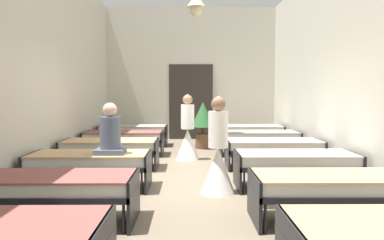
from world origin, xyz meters
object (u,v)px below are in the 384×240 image
potted_plant (203,120)px  nurse_mid_aisle (218,159)px  bed_right_row_5 (249,130)px  patient_seated_primary (110,135)px  bed_right_row_3 (273,146)px  bed_right_row_2 (295,161)px  bed_right_row_4 (259,137)px  bed_left_row_2 (90,161)px  bed_left_row_1 (55,186)px  bed_left_row_4 (124,137)px  bed_left_row_5 (133,130)px  nurse_near_aisle (188,136)px  bed_left_row_3 (110,147)px  bed_right_row_1 (333,186)px

potted_plant → nurse_mid_aisle: bearing=-89.2°
bed_right_row_5 → patient_seated_primary: size_ratio=2.37×
bed_right_row_3 → potted_plant: (-1.33, 2.66, 0.34)m
bed_right_row_2 → bed_right_row_4: same height
bed_left_row_2 → bed_right_row_5: size_ratio=1.00×
nurse_mid_aisle → patient_seated_primary: bearing=-36.6°
bed_right_row_5 → nurse_mid_aisle: (-1.26, -5.08, 0.09)m
bed_left_row_1 → nurse_mid_aisle: nurse_mid_aisle is taller
bed_left_row_4 → bed_left_row_1: bearing=-90.0°
bed_right_row_4 → bed_left_row_5: 3.65m
nurse_mid_aisle → nurse_near_aisle: bearing=-109.7°
bed_left_row_2 → potted_plant: size_ratio=1.51×
bed_left_row_3 → patient_seated_primary: 1.76m
bed_left_row_3 → bed_right_row_5: (3.28, 3.19, 0.00)m
bed_left_row_1 → bed_left_row_5: size_ratio=1.00×
bed_left_row_5 → bed_right_row_2: bearing=-55.5°
patient_seated_primary → bed_left_row_1: bearing=-103.0°
bed_left_row_4 → nurse_mid_aisle: (2.02, -3.48, 0.09)m
bed_left_row_5 → nurse_near_aisle: (1.55, -2.23, 0.09)m
bed_left_row_2 → nurse_mid_aisle: nurse_mid_aisle is taller
nurse_near_aisle → bed_left_row_2: bearing=120.3°
bed_left_row_4 → bed_left_row_2: bearing=-90.0°
bed_left_row_1 → bed_left_row_4: 4.78m
bed_right_row_1 → bed_right_row_3: bearing=90.0°
bed_right_row_2 → bed_left_row_1: bearing=-154.1°
bed_left_row_2 → nurse_mid_aisle: 2.05m
bed_left_row_2 → bed_left_row_3: 1.59m
bed_right_row_2 → potted_plant: 4.47m
bed_right_row_3 → nurse_near_aisle: 1.98m
bed_left_row_2 → bed_left_row_4: 3.19m
bed_right_row_5 → nurse_mid_aisle: size_ratio=1.28×
bed_right_row_2 → bed_left_row_3: (-3.28, 1.59, 0.00)m
bed_right_row_4 → bed_left_row_5: bearing=154.1°
bed_left_row_2 → bed_right_row_5: 5.80m
bed_right_row_1 → bed_left_row_3: same height
bed_right_row_1 → patient_seated_primary: (-2.93, 1.52, 0.43)m
bed_right_row_3 → bed_right_row_4: 1.59m
bed_left_row_1 → bed_right_row_3: (3.28, 3.19, 0.00)m
bed_right_row_4 → bed_left_row_1: bearing=-124.5°
bed_left_row_5 → bed_right_row_3: bearing=-44.2°
bed_left_row_4 → potted_plant: 2.25m
bed_right_row_4 → bed_right_row_5: size_ratio=1.00×
bed_left_row_3 → nurse_near_aisle: (1.55, 0.96, 0.09)m
bed_left_row_5 → bed_right_row_4: bearing=-25.9°
bed_right_row_1 → bed_left_row_2: bearing=154.1°
bed_left_row_2 → bed_right_row_5: same height
bed_right_row_1 → potted_plant: size_ratio=1.51×
bed_left_row_4 → bed_right_row_4: same height
bed_right_row_2 → potted_plant: bearing=107.3°
bed_left_row_3 → nurse_near_aisle: size_ratio=1.28×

